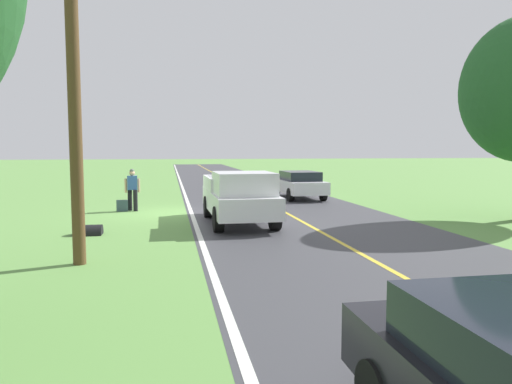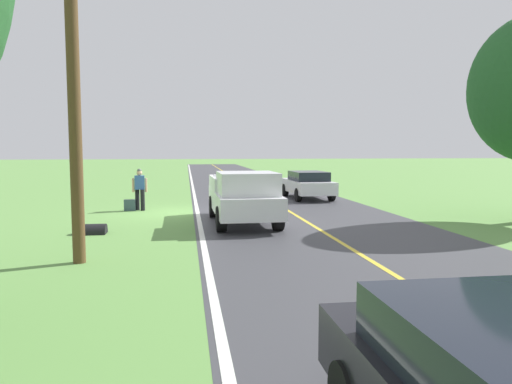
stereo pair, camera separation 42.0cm
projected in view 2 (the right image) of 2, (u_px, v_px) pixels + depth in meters
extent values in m
plane|color=#609347|center=(173.00, 212.00, 19.46)|extent=(200.00, 200.00, 0.00)
cube|color=#3D3D42|center=(287.00, 210.00, 20.15)|extent=(7.87, 120.00, 0.00)
cube|color=silver|center=(197.00, 212.00, 19.61)|extent=(0.16, 117.60, 0.00)
cube|color=gold|center=(287.00, 210.00, 20.15)|extent=(0.14, 117.60, 0.00)
cylinder|color=black|center=(143.00, 200.00, 20.01)|extent=(0.18, 0.18, 0.88)
cylinder|color=black|center=(137.00, 200.00, 20.20)|extent=(0.18, 0.18, 0.88)
cube|color=#335999|center=(140.00, 182.00, 20.04)|extent=(0.42, 0.29, 0.58)
sphere|color=tan|center=(139.00, 173.00, 20.00)|extent=(0.23, 0.23, 0.23)
sphere|color=#4C564C|center=(139.00, 171.00, 20.00)|extent=(0.20, 0.20, 0.20)
cube|color=navy|center=(140.00, 181.00, 20.23)|extent=(0.33, 0.22, 0.44)
cylinder|color=tan|center=(146.00, 185.00, 20.08)|extent=(0.10, 0.10, 0.58)
cylinder|color=tan|center=(133.00, 185.00, 19.97)|extent=(0.10, 0.10, 0.58)
cube|color=#384C56|center=(130.00, 205.00, 19.99)|extent=(0.47, 0.23, 0.47)
cube|color=silver|center=(242.00, 201.00, 16.74)|extent=(2.08, 5.43, 0.70)
cube|color=silver|center=(247.00, 183.00, 15.50)|extent=(1.87, 2.19, 0.72)
cube|color=black|center=(247.00, 181.00, 15.50)|extent=(1.70, 1.32, 0.43)
cube|color=silver|center=(264.00, 182.00, 17.90)|extent=(0.14, 3.03, 0.45)
cube|color=silver|center=(213.00, 183.00, 17.60)|extent=(0.14, 3.03, 0.45)
cube|color=silver|center=(234.00, 180.00, 19.23)|extent=(1.84, 0.13, 0.45)
cylinder|color=black|center=(278.00, 218.00, 15.19)|extent=(0.31, 0.80, 0.80)
cylinder|color=black|center=(221.00, 219.00, 14.91)|extent=(0.31, 0.80, 0.80)
cylinder|color=black|center=(260.00, 206.00, 18.43)|extent=(0.31, 0.80, 0.80)
cylinder|color=black|center=(214.00, 206.00, 18.15)|extent=(0.31, 0.80, 0.80)
cube|color=silver|center=(307.00, 186.00, 24.90)|extent=(1.95, 4.44, 0.62)
cube|color=black|center=(308.00, 176.00, 24.65)|extent=(1.68, 2.41, 0.46)
cylinder|color=black|center=(285.00, 190.00, 26.16)|extent=(0.25, 0.67, 0.66)
cylinder|color=black|center=(315.00, 190.00, 26.44)|extent=(0.25, 0.67, 0.66)
cylinder|color=black|center=(298.00, 195.00, 23.41)|extent=(0.25, 0.67, 0.66)
cylinder|color=black|center=(332.00, 194.00, 23.69)|extent=(0.25, 0.67, 0.66)
cylinder|color=brown|center=(73.00, 74.00, 10.52)|extent=(0.28, 0.28, 8.41)
cylinder|color=black|center=(93.00, 234.00, 14.60)|extent=(0.80, 0.60, 0.60)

